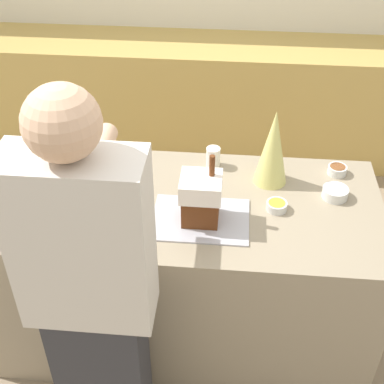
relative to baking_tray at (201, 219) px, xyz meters
The scene contains 13 objects.
ground_plane 0.91m from the baking_tray, 129.16° to the left, with size 12.00×12.00×0.00m, color gray.
back_cabinet_block 2.04m from the baking_tray, 92.82° to the left, with size 6.00×0.60×0.90m.
kitchen_island 0.48m from the baking_tray, 129.16° to the left, with size 1.86×0.83×0.89m.
baking_tray is the anchor object (origin of this frame).
gingerbread_house 0.12m from the baking_tray, 31.13° to the left, with size 0.18×0.17×0.32m.
decorative_tree 0.49m from the baking_tray, 46.33° to the left, with size 0.16×0.16×0.38m.
candy_bowl_far_left 0.35m from the baking_tray, 17.30° to the left, with size 0.09×0.09×0.04m.
candy_bowl_near_tray_right 0.76m from the baking_tray, 32.76° to the left, with size 0.09×0.09×0.04m.
candy_bowl_near_tray_left 0.92m from the baking_tray, 163.00° to the left, with size 0.12×0.12×0.05m.
candy_bowl_behind_tray 0.65m from the baking_tray, 19.92° to the left, with size 0.12×0.12×0.05m.
cookbook 0.48m from the baking_tray, 152.26° to the left, with size 0.23×0.18×0.02m.
mug 0.43m from the baking_tray, 86.17° to the left, with size 0.07×0.07×0.10m.
person 0.63m from the baking_tray, 125.10° to the right, with size 0.47×0.58×1.78m.
Camera 1 is at (0.23, -1.92, 2.43)m, focal length 50.00 mm.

